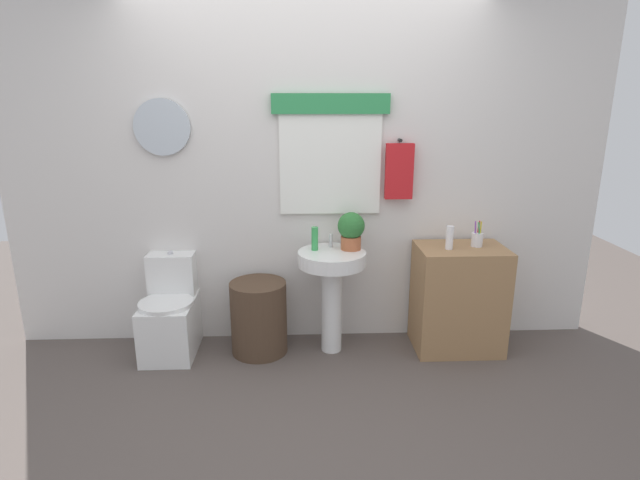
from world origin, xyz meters
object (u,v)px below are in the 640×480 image
(laundry_hamper, at_px, (259,317))
(pedestal_sink, at_px, (332,278))
(soap_bottle, at_px, (315,239))
(wooden_cabinet, at_px, (458,298))
(lotion_bottle, at_px, (450,238))
(potted_plant, at_px, (351,229))
(toothbrush_cup, at_px, (477,239))
(toilet, at_px, (171,316))

(laundry_hamper, xyz_separation_m, pedestal_sink, (0.53, 0.00, 0.30))
(soap_bottle, bearing_deg, laundry_hamper, -173.09)
(wooden_cabinet, bearing_deg, soap_bottle, 177.29)
(lotion_bottle, bearing_deg, laundry_hamper, 178.31)
(laundry_hamper, relative_size, wooden_cabinet, 0.69)
(potted_plant, bearing_deg, wooden_cabinet, -4.32)
(wooden_cabinet, bearing_deg, potted_plant, 175.68)
(potted_plant, xyz_separation_m, toothbrush_cup, (0.90, -0.04, -0.07))
(wooden_cabinet, relative_size, lotion_bottle, 4.69)
(toilet, xyz_separation_m, laundry_hamper, (0.64, -0.03, -0.01))
(potted_plant, bearing_deg, toilet, -178.74)
(soap_bottle, distance_m, potted_plant, 0.27)
(potted_plant, bearing_deg, lotion_bottle, -8.31)
(laundry_hamper, height_order, lotion_bottle, lotion_bottle)
(pedestal_sink, relative_size, soap_bottle, 4.52)
(toilet, distance_m, potted_plant, 1.46)
(pedestal_sink, relative_size, lotion_bottle, 4.56)
(pedestal_sink, bearing_deg, potted_plant, 23.20)
(laundry_hamper, xyz_separation_m, toothbrush_cup, (1.58, 0.02, 0.57))
(laundry_hamper, height_order, soap_bottle, soap_bottle)
(laundry_hamper, relative_size, potted_plant, 1.98)
(laundry_hamper, bearing_deg, toothbrush_cup, 0.72)
(pedestal_sink, relative_size, potted_plant, 2.81)
(lotion_bottle, bearing_deg, wooden_cabinet, 20.04)
(toilet, height_order, lotion_bottle, lotion_bottle)
(pedestal_sink, xyz_separation_m, toothbrush_cup, (1.04, 0.02, 0.27))
(laundry_hamper, distance_m, potted_plant, 0.93)
(potted_plant, bearing_deg, laundry_hamper, -174.90)
(toilet, height_order, toothbrush_cup, toothbrush_cup)
(pedestal_sink, height_order, toothbrush_cup, toothbrush_cup)
(toilet, distance_m, wooden_cabinet, 2.11)
(laundry_hamper, bearing_deg, lotion_bottle, -1.69)
(toothbrush_cup, bearing_deg, pedestal_sink, -178.91)
(laundry_hamper, height_order, potted_plant, potted_plant)
(toilet, height_order, potted_plant, potted_plant)
(laundry_hamper, bearing_deg, toilet, 177.24)
(laundry_hamper, distance_m, soap_bottle, 0.71)
(toilet, distance_m, laundry_hamper, 0.65)
(pedestal_sink, distance_m, potted_plant, 0.38)
(lotion_bottle, bearing_deg, soap_bottle, 174.56)
(toothbrush_cup, bearing_deg, wooden_cabinet, -169.79)
(pedestal_sink, distance_m, soap_bottle, 0.31)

